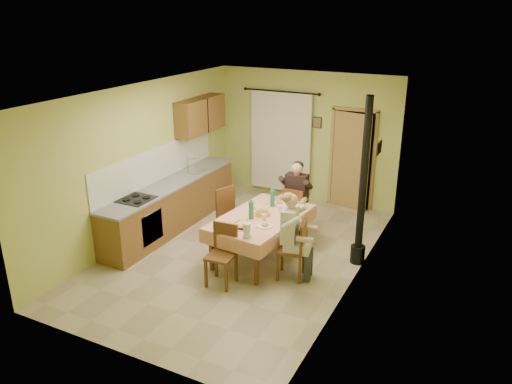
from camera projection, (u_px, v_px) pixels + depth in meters
The scene contains 17 objects.
floor at pixel (241, 253), 8.68m from camera, with size 4.00×6.00×0.01m, color tan.
room_shell at pixel (239, 153), 8.04m from camera, with size 4.04×6.04×2.82m.
kitchen_run at pixel (172, 204), 9.56m from camera, with size 0.64×3.64×1.56m.
upper_cabinets at pixel (201, 115), 10.19m from camera, with size 0.35×1.40×0.70m, color brown.
curtain at pixel (281, 141), 10.90m from camera, with size 1.70×0.07×2.22m.
doorway at pixel (351, 160), 10.33m from camera, with size 0.96×0.22×2.15m.
dining_table at pixel (261, 237), 8.43m from camera, with size 1.32×2.00×0.76m.
tableware at pixel (259, 215), 8.18m from camera, with size 0.71×1.63×0.33m.
chair_far at pixel (295, 220), 9.30m from camera, with size 0.40×0.40×0.95m.
chair_near at pixel (221, 267), 7.64m from camera, with size 0.43×0.43×0.96m.
chair_right at pixel (292, 260), 7.83m from camera, with size 0.48×0.48×0.97m.
chair_left at pixel (232, 226), 9.04m from camera, with size 0.55×0.55×0.99m.
man_far at pixel (296, 190), 9.11m from camera, with size 0.59×0.47×1.39m.
man_right at pixel (292, 226), 7.63m from camera, with size 0.54×0.63×1.39m.
stove_flue at pixel (361, 206), 8.03m from camera, with size 0.24×0.24×2.80m.
picture_back at pixel (317, 122), 10.45m from camera, with size 0.19×0.03×0.23m, color black.
picture_right at pixel (379, 148), 8.21m from camera, with size 0.03×0.31×0.21m, color brown.
Camera 1 is at (3.71, -6.82, 4.04)m, focal length 35.00 mm.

